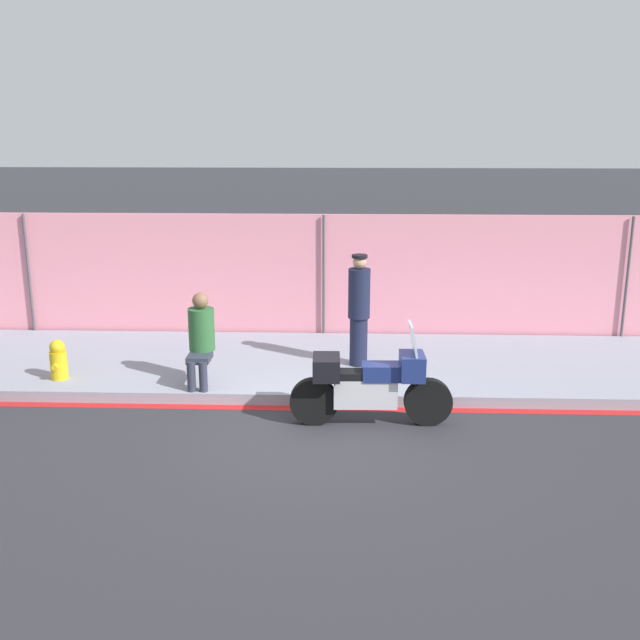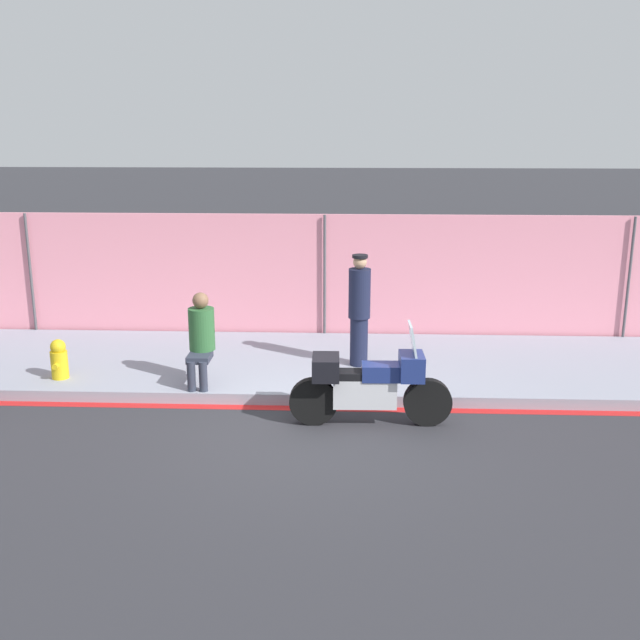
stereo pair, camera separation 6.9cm
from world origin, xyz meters
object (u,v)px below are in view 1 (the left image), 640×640
object	(u,v)px
person_seated_on_curb	(201,334)
fire_hydrant	(58,360)
motorcycle	(370,385)
officer_standing	(359,309)

from	to	relation	value
person_seated_on_curb	fire_hydrant	size ratio (longest dim) A/B	2.23
motorcycle	fire_hydrant	size ratio (longest dim) A/B	3.56
person_seated_on_curb	fire_hydrant	distance (m)	2.28
motorcycle	officer_standing	distance (m)	2.15
motorcycle	person_seated_on_curb	size ratio (longest dim) A/B	1.60
fire_hydrant	officer_standing	bearing A→B (deg)	10.64
person_seated_on_curb	fire_hydrant	world-z (taller)	person_seated_on_curb
motorcycle	person_seated_on_curb	world-z (taller)	person_seated_on_curb
motorcycle	fire_hydrant	xyz separation A→B (m)	(-4.71, 1.22, -0.10)
motorcycle	fire_hydrant	world-z (taller)	motorcycle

